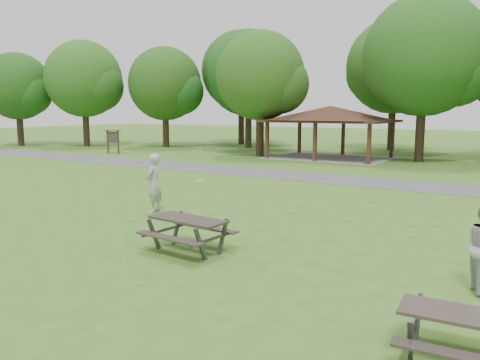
% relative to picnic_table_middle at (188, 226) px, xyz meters
% --- Properties ---
extents(ground, '(160.00, 160.00, 0.00)m').
position_rel_picnic_table_middle_xyz_m(ground, '(-1.65, -0.60, -0.63)').
color(ground, '#3A671D').
rests_on(ground, ground).
extents(asphalt_path, '(120.00, 3.20, 0.02)m').
position_rel_picnic_table_middle_xyz_m(asphalt_path, '(-1.65, 13.40, -0.62)').
color(asphalt_path, '#4D4C4F').
rests_on(asphalt_path, ground).
extents(pavilion, '(8.60, 7.01, 3.76)m').
position_rel_picnic_table_middle_xyz_m(pavilion, '(-5.65, 23.40, 2.43)').
color(pavilion, '#362213').
rests_on(pavilion, ground).
extents(notice_board, '(1.60, 0.30, 1.88)m').
position_rel_picnic_table_middle_xyz_m(notice_board, '(-21.65, 17.40, 0.68)').
color(notice_board, '#3D2016').
rests_on(notice_board, ground).
extents(tree_row_a, '(7.56, 7.20, 9.97)m').
position_rel_picnic_table_middle_xyz_m(tree_row_a, '(-29.56, 21.43, 5.52)').
color(tree_row_a, black).
rests_on(tree_row_a, ground).
extents(tree_row_b, '(7.14, 6.80, 9.28)m').
position_rel_picnic_table_middle_xyz_m(tree_row_b, '(-22.56, 24.93, 5.03)').
color(tree_row_b, '#301E15').
rests_on(tree_row_b, ground).
extents(tree_row_c, '(8.19, 7.80, 10.67)m').
position_rel_picnic_table_middle_xyz_m(tree_row_c, '(-15.55, 28.43, 5.90)').
color(tree_row_c, black).
rests_on(tree_row_c, ground).
extents(tree_row_d, '(6.93, 6.60, 9.27)m').
position_rel_picnic_table_middle_xyz_m(tree_row_d, '(-10.57, 21.93, 5.14)').
color(tree_row_d, black).
rests_on(tree_row_d, ground).
extents(tree_row_e, '(8.40, 8.00, 11.02)m').
position_rel_picnic_table_middle_xyz_m(tree_row_e, '(0.45, 24.43, 6.15)').
color(tree_row_e, black).
rests_on(tree_row_e, ground).
extents(tree_deep_a, '(8.40, 8.00, 11.38)m').
position_rel_picnic_table_middle_xyz_m(tree_deep_a, '(-18.55, 31.93, 6.50)').
color(tree_deep_a, black).
rests_on(tree_deep_a, ground).
extents(tree_deep_b, '(8.40, 8.00, 11.13)m').
position_rel_picnic_table_middle_xyz_m(tree_deep_b, '(-3.55, 32.43, 6.25)').
color(tree_deep_b, black).
rests_on(tree_deep_b, ground).
extents(tree_flank_left, '(6.72, 6.40, 8.93)m').
position_rel_picnic_table_middle_xyz_m(tree_flank_left, '(-35.57, 18.43, 4.89)').
color(tree_flank_left, black).
rests_on(tree_flank_left, ground).
extents(picnic_table_middle, '(2.08, 1.71, 0.86)m').
position_rel_picnic_table_middle_xyz_m(picnic_table_middle, '(0.00, 0.00, 0.00)').
color(picnic_table_middle, '#2C2520').
rests_on(picnic_table_middle, ground).
extents(picnic_table_far, '(1.90, 1.57, 0.78)m').
position_rel_picnic_table_middle_xyz_m(picnic_table_far, '(6.50, -2.10, -0.06)').
color(picnic_table_far, '#322924').
rests_on(picnic_table_far, ground).
extents(frisbee_in_flight, '(0.30, 0.30, 0.02)m').
position_rel_picnic_table_middle_xyz_m(frisbee_in_flight, '(-1.53, 2.50, 0.69)').
color(frisbee_in_flight, yellow).
rests_on(frisbee_in_flight, ground).
extents(frisbee_thrower, '(0.65, 0.83, 2.00)m').
position_rel_picnic_table_middle_xyz_m(frisbee_thrower, '(-3.82, 2.92, 0.36)').
color(frisbee_thrower, '#A6A6A9').
rests_on(frisbee_thrower, ground).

